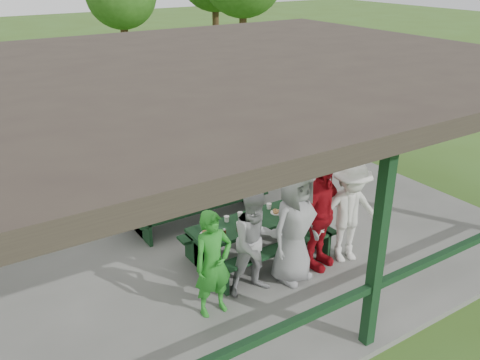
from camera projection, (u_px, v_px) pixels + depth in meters
ground at (223, 232)px, 9.94m from camera, size 90.00×90.00×0.00m
concrete_slab at (223, 230)px, 9.92m from camera, size 10.00×8.00×0.10m
pavilion_structure at (221, 71)px, 8.67m from camera, size 10.60×8.60×3.24m
picnic_table_near at (258, 233)px, 8.78m from camera, size 2.45×1.39×0.75m
picnic_table_far at (192, 194)px, 10.20m from camera, size 2.79×1.39×0.75m
table_setting at (257, 216)px, 8.67m from camera, size 2.30×0.45×0.10m
contestant_green at (213, 264)px, 7.25m from camera, size 0.61×0.40×1.65m
contestant_grey_left at (256, 243)px, 7.70m from camera, size 0.93×0.77×1.73m
contestant_grey_mid at (295, 227)px, 7.98m from camera, size 1.02×0.76×1.90m
contestant_red at (320, 215)px, 8.32m from camera, size 1.23×0.79×1.94m
contestant_white_fedora at (349, 212)px, 8.53m from camera, size 1.32×0.97×1.87m
spectator_lblue at (178, 162)px, 10.75m from camera, size 1.67×0.80×1.73m
spectator_blue at (92, 173)px, 10.35m from camera, size 0.61×0.42×1.60m
spectator_grey at (236, 151)px, 11.57m from camera, size 0.84×0.69×1.57m
pickup_truck at (126, 96)px, 16.69m from camera, size 5.86×3.66×1.51m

